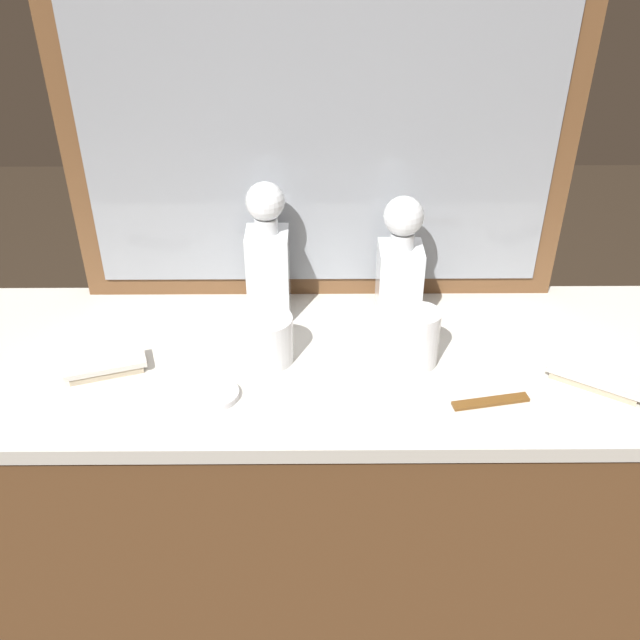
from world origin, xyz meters
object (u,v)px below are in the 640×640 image
at_px(silver_brush_rear, 106,366).
at_px(silver_brush_front, 596,378).
at_px(crystal_tumbler_front, 268,341).
at_px(crystal_tumbler_right, 419,340).
at_px(tortoiseshell_comb, 491,402).
at_px(crystal_decanter_left, 400,274).
at_px(crystal_decanter_rear, 268,264).
at_px(porcelain_dish, 218,394).

relative_size(silver_brush_rear, silver_brush_front, 0.89).
height_order(crystal_tumbler_front, silver_brush_rear, crystal_tumbler_front).
xyz_separation_m(crystal_tumbler_right, tortoiseshell_comb, (0.11, -0.11, -0.05)).
bearing_deg(tortoiseshell_comb, crystal_decanter_left, 118.23).
relative_size(crystal_tumbler_right, crystal_tumbler_front, 1.19).
height_order(crystal_decanter_rear, silver_brush_front, crystal_decanter_rear).
relative_size(crystal_tumbler_front, silver_brush_front, 0.53).
bearing_deg(crystal_tumbler_front, tortoiseshell_comb, -18.22).
relative_size(crystal_decanter_rear, crystal_tumbler_right, 2.59).
height_order(silver_brush_rear, porcelain_dish, silver_brush_rear).
distance_m(crystal_decanter_rear, crystal_tumbler_right, 0.32).
distance_m(crystal_decanter_left, silver_brush_rear, 0.56).
xyz_separation_m(crystal_tumbler_front, tortoiseshell_comb, (0.38, -0.12, -0.04)).
distance_m(crystal_decanter_rear, silver_brush_rear, 0.35).
bearing_deg(crystal_tumbler_right, crystal_decanter_rear, 149.59).
relative_size(crystal_decanter_left, crystal_tumbler_right, 2.43).
xyz_separation_m(silver_brush_front, tortoiseshell_comb, (-0.19, -0.05, -0.01)).
bearing_deg(crystal_decanter_rear, crystal_tumbler_right, -30.41).
bearing_deg(porcelain_dish, tortoiseshell_comb, -2.24).
bearing_deg(crystal_decanter_rear, crystal_decanter_left, -5.55).
relative_size(crystal_decanter_rear, crystal_tumbler_front, 3.08).
height_order(crystal_decanter_left, crystal_tumbler_front, crystal_decanter_left).
xyz_separation_m(crystal_tumbler_right, silver_brush_front, (0.30, -0.06, -0.04)).
height_order(crystal_tumbler_right, tortoiseshell_comb, crystal_tumbler_right).
bearing_deg(tortoiseshell_comb, crystal_tumbler_front, 161.78).
relative_size(crystal_decanter_left, silver_brush_rear, 1.73).
height_order(crystal_decanter_rear, crystal_tumbler_right, crystal_decanter_rear).
relative_size(crystal_tumbler_front, silver_brush_rear, 0.60).
xyz_separation_m(crystal_decanter_left, silver_brush_rear, (-0.53, -0.16, -0.09)).
xyz_separation_m(crystal_tumbler_right, crystal_tumbler_front, (-0.27, 0.01, -0.01)).
bearing_deg(crystal_decanter_left, crystal_tumbler_front, -152.61).
distance_m(silver_brush_front, tortoiseshell_comb, 0.20).
xyz_separation_m(silver_brush_rear, tortoiseshell_comb, (0.67, -0.09, -0.01)).
bearing_deg(silver_brush_front, crystal_decanter_left, 148.46).
distance_m(silver_brush_front, porcelain_dish, 0.65).
bearing_deg(porcelain_dish, crystal_tumbler_front, 52.33).
xyz_separation_m(crystal_decanter_left, crystal_tumbler_right, (0.02, -0.14, -0.06)).
xyz_separation_m(crystal_tumbler_front, silver_brush_front, (0.57, -0.07, -0.03)).
distance_m(crystal_tumbler_front, tortoiseshell_comb, 0.40).
xyz_separation_m(porcelain_dish, tortoiseshell_comb, (0.46, -0.02, -0.00)).
height_order(crystal_tumbler_front, porcelain_dish, crystal_tumbler_front).
bearing_deg(silver_brush_rear, crystal_decanter_left, 16.74).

